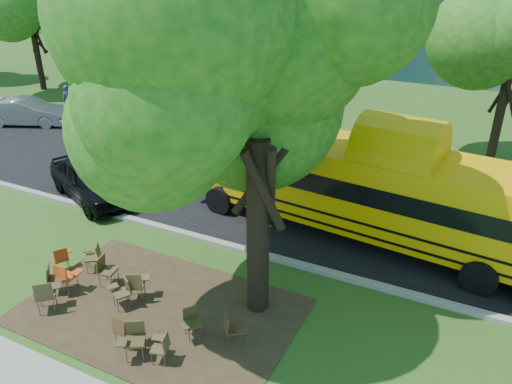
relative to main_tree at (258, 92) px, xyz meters
The scene contains 28 objects.
ground 6.62m from the main_tree, 166.18° to the right, with size 160.00×160.00×0.00m, color #314B17.
dirt_patch 6.26m from the main_tree, 149.75° to the right, with size 7.00×4.50×0.03m, color #382819.
asphalt_road 9.03m from the main_tree, 117.35° to the left, with size 80.00×8.00×0.04m, color black.
kerb_near 6.87m from the main_tree, 145.47° to the left, with size 80.00×0.25×0.14m, color gray.
kerb_far 12.19m from the main_tree, 107.30° to the left, with size 80.00×0.25×0.14m, color gray.
bg_tree_0 19.54m from the main_tree, 141.25° to the left, with size 5.20×5.20×7.18m.
bg_tree_1 27.22m from the main_tree, 148.53° to the left, with size 6.00×6.00×8.40m.
bg_tree_2 17.35m from the main_tree, 118.36° to the left, with size 4.80×4.80×6.62m.
main_tree is the anchor object (origin of this frame).
school_bus 6.58m from the main_tree, 65.29° to the left, with size 12.54×3.94×3.02m.
chair_0 7.34m from the main_tree, 160.45° to the right, with size 0.61×0.57×0.92m.
chair_1 7.58m from the main_tree, 159.80° to the right, with size 0.75×0.59×0.88m.
chair_2 7.45m from the main_tree, 151.54° to the right, with size 0.65×0.82×0.96m.
chair_3 6.26m from the main_tree, 154.13° to the right, with size 0.74×0.58×0.88m.
chair_4 6.23m from the main_tree, 129.04° to the right, with size 0.59×0.51×0.87m.
chair_5 6.13m from the main_tree, 121.68° to the right, with size 0.62×0.77×0.93m.
chair_6 6.00m from the main_tree, 111.72° to the right, with size 0.57×0.53×0.77m.
chair_7 5.40m from the main_tree, 86.85° to the right, with size 0.75×0.60×0.89m.
chair_8 7.86m from the main_tree, 169.57° to the right, with size 0.55×0.69×0.82m.
chair_9 7.22m from the main_tree, behind, with size 0.74×0.58×0.87m.
chair_10 6.71m from the main_tree, 166.08° to the right, with size 0.65×0.63×0.93m.
chair_11 6.08m from the main_tree, 158.30° to the right, with size 0.62×0.74×0.92m.
chair_12 5.58m from the main_tree, 118.92° to the right, with size 0.55×0.69×0.81m.
black_car 10.21m from the main_tree, 160.30° to the left, with size 1.82×4.53×1.54m, color black.
bg_car_silver 20.25m from the main_tree, 155.09° to the left, with size 1.52×4.36×1.44m, color gray.
bg_car_red 14.67m from the main_tree, 141.51° to the left, with size 2.03×4.40×1.22m, color #530E17.
pedestrian_a 20.91m from the main_tree, 148.21° to the left, with size 0.61×0.40×1.67m, color navy.
pedestrian_b 24.23m from the main_tree, 145.53° to the left, with size 0.79×0.62×1.62m, color #8C7454.
Camera 1 is at (7.83, -8.63, 8.42)m, focal length 35.00 mm.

